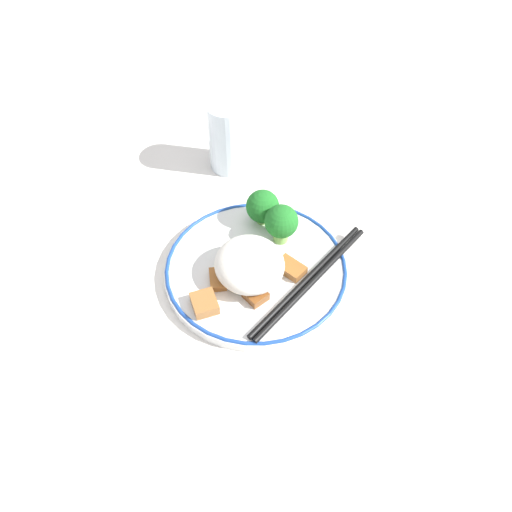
{
  "coord_description": "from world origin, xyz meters",
  "views": [
    {
      "loc": [
        -0.38,
        0.11,
        0.5
      ],
      "look_at": [
        0.0,
        0.0,
        0.03
      ],
      "focal_mm": 35.0,
      "sensor_mm": 36.0,
      "label": 1
    }
  ],
  "objects_px": {
    "drinking_glass": "(229,136)",
    "chopsticks": "(310,280)",
    "broccoli_back_center": "(263,207)",
    "broccoli_back_left": "(281,222)",
    "plate": "(256,269)"
  },
  "relations": [
    {
      "from": "drinking_glass",
      "to": "chopsticks",
      "type": "bearing_deg",
      "value": -172.45
    },
    {
      "from": "broccoli_back_center",
      "to": "drinking_glass",
      "type": "relative_size",
      "value": 0.47
    },
    {
      "from": "chopsticks",
      "to": "broccoli_back_left",
      "type": "bearing_deg",
      "value": 9.61
    },
    {
      "from": "broccoli_back_left",
      "to": "broccoli_back_center",
      "type": "distance_m",
      "value": 0.04
    },
    {
      "from": "plate",
      "to": "chopsticks",
      "type": "bearing_deg",
      "value": -126.5
    },
    {
      "from": "chopsticks",
      "to": "drinking_glass",
      "type": "bearing_deg",
      "value": 7.55
    },
    {
      "from": "plate",
      "to": "drinking_glass",
      "type": "bearing_deg",
      "value": -5.8
    },
    {
      "from": "broccoli_back_left",
      "to": "drinking_glass",
      "type": "xyz_separation_m",
      "value": [
        0.18,
        0.02,
        0.01
      ]
    },
    {
      "from": "broccoli_back_center",
      "to": "broccoli_back_left",
      "type": "bearing_deg",
      "value": -161.62
    },
    {
      "from": "broccoli_back_left",
      "to": "chopsticks",
      "type": "distance_m",
      "value": 0.08
    },
    {
      "from": "plate",
      "to": "broccoli_back_left",
      "type": "xyz_separation_m",
      "value": [
        0.03,
        -0.04,
        0.04
      ]
    },
    {
      "from": "plate",
      "to": "drinking_glass",
      "type": "height_order",
      "value": "drinking_glass"
    },
    {
      "from": "plate",
      "to": "broccoli_back_left",
      "type": "distance_m",
      "value": 0.07
    },
    {
      "from": "broccoli_back_left",
      "to": "chopsticks",
      "type": "relative_size",
      "value": 0.29
    },
    {
      "from": "broccoli_back_left",
      "to": "chopsticks",
      "type": "height_order",
      "value": "broccoli_back_left"
    }
  ]
}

